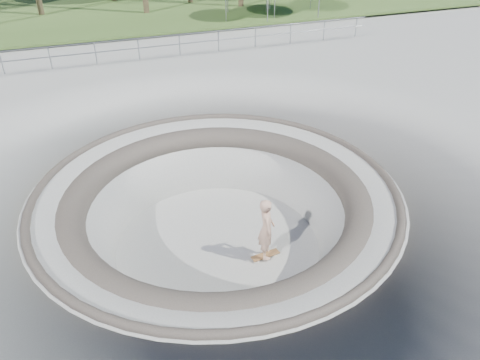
# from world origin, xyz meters

# --- Properties ---
(ground) EXTENTS (180.00, 180.00, 0.00)m
(ground) POSITION_xyz_m (0.00, 0.00, 0.00)
(ground) COLOR #ABACA6
(ground) RESTS_ON ground
(skate_bowl) EXTENTS (14.00, 14.00, 4.10)m
(skate_bowl) POSITION_xyz_m (0.00, 0.00, -1.83)
(skate_bowl) COLOR #ABACA6
(skate_bowl) RESTS_ON ground
(distant_hills) EXTENTS (103.20, 45.00, 28.60)m
(distant_hills) POSITION_xyz_m (3.78, 57.17, -7.02)
(distant_hills) COLOR olive
(distant_hills) RESTS_ON ground
(safety_railing) EXTENTS (25.00, 0.06, 1.03)m
(safety_railing) POSITION_xyz_m (0.00, 12.00, 0.69)
(safety_railing) COLOR gray
(safety_railing) RESTS_ON ground
(skateboard) EXTENTS (0.88, 0.34, 0.09)m
(skateboard) POSITION_xyz_m (1.10, -1.08, -1.83)
(skateboard) COLOR olive
(skateboard) RESTS_ON ground
(skater) EXTENTS (0.61, 0.79, 1.90)m
(skater) POSITION_xyz_m (1.10, -1.08, -0.86)
(skater) COLOR tan
(skater) RESTS_ON skateboard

